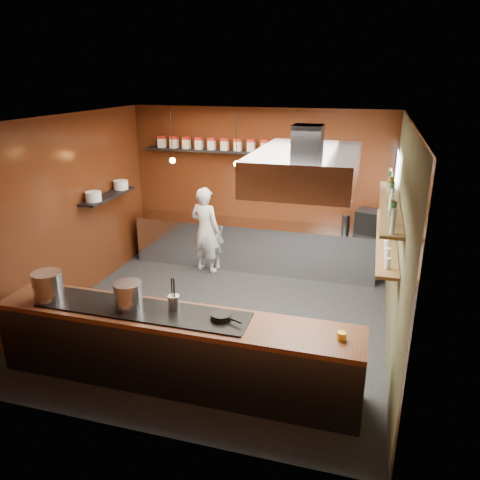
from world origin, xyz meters
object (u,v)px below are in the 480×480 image
(stockpot_small, at_px, (128,295))
(chef, at_px, (205,230))
(stockpot_large, at_px, (48,286))
(extractor_hood, at_px, (306,167))
(espresso_machine, at_px, (369,222))

(stockpot_small, distance_m, chef, 3.39)
(stockpot_large, distance_m, chef, 3.54)
(stockpot_small, bearing_deg, extractor_hood, 32.85)
(espresso_machine, bearing_deg, extractor_hood, -95.91)
(stockpot_small, bearing_deg, chef, 94.54)
(extractor_hood, bearing_deg, chef, 134.55)
(espresso_machine, bearing_deg, stockpot_large, -122.72)
(extractor_hood, xyz_separation_m, stockpot_small, (-1.86, -1.20, -1.41))
(extractor_hood, distance_m, stockpot_small, 2.63)
(extractor_hood, relative_size, stockpot_large, 5.55)
(stockpot_large, bearing_deg, espresso_machine, 45.43)
(stockpot_large, bearing_deg, chef, 77.14)
(extractor_hood, xyz_separation_m, stockpot_large, (-2.92, -1.28, -1.39))
(espresso_machine, bearing_deg, chef, -161.68)
(stockpot_small, height_order, chef, chef)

